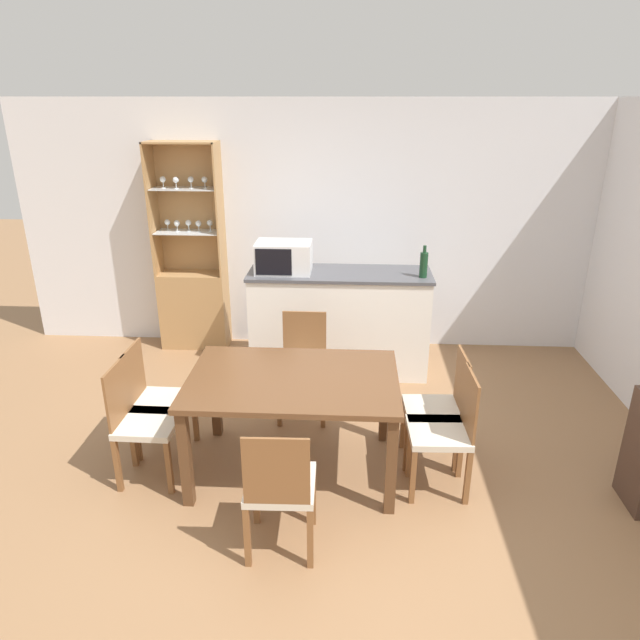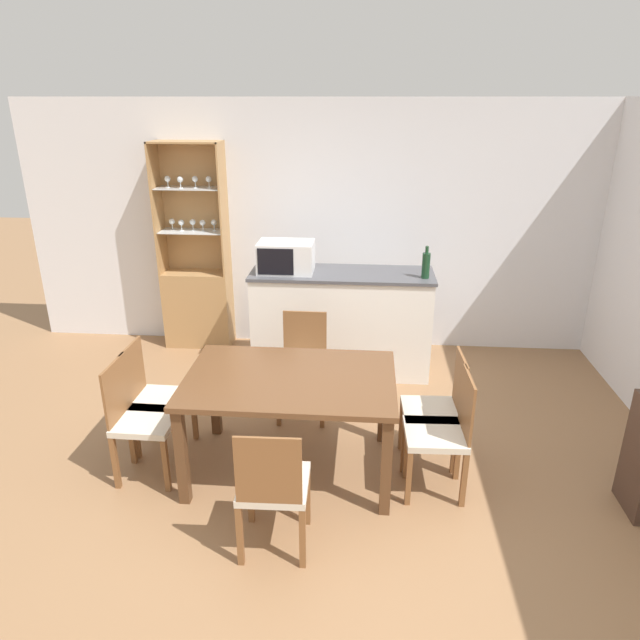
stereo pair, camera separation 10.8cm
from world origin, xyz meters
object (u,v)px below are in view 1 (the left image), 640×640
object	(u,v)px
dining_chair_side_left_near	(142,422)
dining_chair_side_left_far	(156,401)
display_cabinet	(194,291)
dining_chair_head_far	(303,366)
dining_chair_side_right_far	(439,409)
dining_table	(293,389)
wine_bottle	(424,264)
dining_chair_head_near	(280,487)
dining_chair_side_right_near	(445,431)
microwave	(284,257)

from	to	relation	value
dining_chair_side_left_near	dining_chair_side_left_far	bearing A→B (deg)	-179.09
display_cabinet	dining_chair_head_far	size ratio (longest dim) A/B	2.45
display_cabinet	dining_chair_side_right_far	size ratio (longest dim) A/B	2.45
dining_table	dining_chair_head_far	world-z (taller)	dining_chair_head_far
wine_bottle	dining_chair_side_left_near	bearing A→B (deg)	-140.82
dining_chair_head_near	wine_bottle	size ratio (longest dim) A/B	2.96
dining_chair_head_near	dining_chair_side_left_near	bearing A→B (deg)	146.35
dining_chair_side_left_near	dining_chair_side_right_near	bearing A→B (deg)	90.93
display_cabinet	dining_chair_side_left_far	bearing A→B (deg)	-83.03
dining_chair_side_left_far	dining_chair_side_right_near	xyz separation A→B (m)	(2.08, -0.29, 0.00)
dining_chair_head_far	wine_bottle	xyz separation A→B (m)	(1.04, 0.75, 0.69)
dining_chair_side_right_near	dining_chair_head_far	xyz separation A→B (m)	(-1.04, 0.95, 0.00)
display_cabinet	wine_bottle	distance (m)	2.47
dining_chair_side_right_far	dining_chair_head_far	size ratio (longest dim) A/B	1.00
dining_chair_side_left_near	microwave	distance (m)	2.08
dining_chair_side_left_near	dining_chair_head_far	distance (m)	1.41
dining_chair_side_left_near	dining_chair_head_far	world-z (taller)	same
dining_chair_side_left_near	dining_chair_side_right_far	xyz separation A→B (m)	(2.08, 0.29, 0.00)
dining_table	dining_chair_side_right_far	distance (m)	1.07
display_cabinet	dining_chair_side_right_near	distance (m)	3.31
dining_chair_side_left_near	microwave	size ratio (longest dim) A/B	1.70
dining_chair_side_left_far	microwave	world-z (taller)	microwave
display_cabinet	microwave	distance (m)	1.29
wine_bottle	dining_chair_head_near	bearing A→B (deg)	-113.86
dining_chair_head_near	dining_chair_head_far	xyz separation A→B (m)	(-0.00, 1.60, 0.00)
display_cabinet	dining_chair_head_near	xyz separation A→B (m)	(1.29, -3.00, -0.17)
display_cabinet	microwave	xyz separation A→B (m)	(1.04, -0.54, 0.53)
dining_table	display_cabinet	bearing A→B (deg)	120.46
display_cabinet	wine_bottle	size ratio (longest dim) A/B	7.26
dining_chair_side_left_near	display_cabinet	bearing A→B (deg)	-172.98
dining_chair_side_left_far	dining_chair_side_left_near	size ratio (longest dim) A/B	1.00
dining_table	microwave	xyz separation A→B (m)	(-0.25, 1.65, 0.50)
dining_table	microwave	bearing A→B (deg)	98.56
dining_chair_side_right_near	wine_bottle	bearing A→B (deg)	-2.02
dining_table	wine_bottle	size ratio (longest dim) A/B	4.90
display_cabinet	dining_chair_side_right_near	world-z (taller)	display_cabinet
dining_chair_side_left_near	wine_bottle	size ratio (longest dim) A/B	2.96
display_cabinet	dining_chair_head_near	distance (m)	3.27
microwave	dining_chair_side_left_near	bearing A→B (deg)	-113.80
dining_chair_head_near	dining_chair_head_far	size ratio (longest dim) A/B	1.00
microwave	dining_chair_head_near	bearing A→B (deg)	-84.19
display_cabinet	dining_table	distance (m)	2.55
dining_table	dining_chair_side_right_near	xyz separation A→B (m)	(1.04, -0.14, -0.21)
dining_chair_head_near	dining_chair_side_right_near	distance (m)	1.23
dining_chair_side_right_far	dining_table	bearing A→B (deg)	95.62
dining_chair_head_near	dining_chair_side_right_near	world-z (taller)	same
dining_chair_head_far	microwave	size ratio (longest dim) A/B	1.70
dining_table	dining_chair_side_left_near	distance (m)	1.07
display_cabinet	dining_chair_head_far	distance (m)	1.91
display_cabinet	microwave	size ratio (longest dim) A/B	4.18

